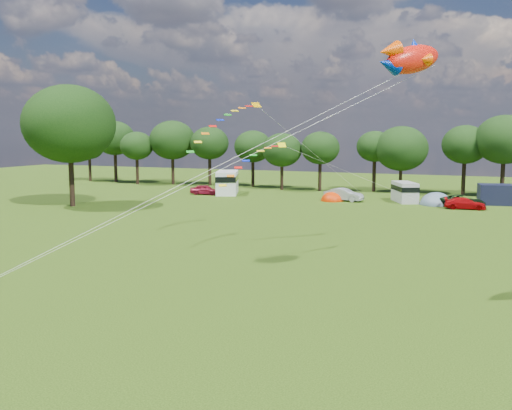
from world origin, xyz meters
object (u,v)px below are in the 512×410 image
at_px(big_tree, 69,124).
at_px(fish_kite, 408,59).
at_px(car_c, 465,203).
at_px(tent_orange, 333,201).
at_px(tent_greyblue, 436,204).
at_px(car_a, 205,190).
at_px(car_d, 462,201).
at_px(campervan_b, 227,182).
at_px(car_b, 344,195).
at_px(campervan_c, 405,191).

height_order(big_tree, fish_kite, big_tree).
relative_size(car_c, tent_orange, 1.33).
height_order(tent_greyblue, fish_kite, fish_kite).
relative_size(car_a, tent_greyblue, 0.96).
height_order(car_a, tent_orange, car_a).
bearing_deg(car_d, campervan_b, 104.36).
relative_size(car_c, campervan_b, 0.61).
distance_m(campervan_b, tent_greyblue, 26.67).
height_order(car_a, tent_greyblue, tent_greyblue).
height_order(car_a, car_c, car_a).
relative_size(big_tree, car_c, 3.24).
relative_size(car_b, tent_orange, 1.39).
height_order(car_a, campervan_b, campervan_b).
distance_m(car_d, tent_greyblue, 3.17).
xyz_separation_m(campervan_b, tent_greyblue, (26.59, -1.27, -1.60)).
bearing_deg(campervan_c, fish_kite, 163.25).
distance_m(car_c, tent_orange, 15.06).
relative_size(car_a, car_b, 0.92).
relative_size(car_b, car_d, 0.87).
relative_size(campervan_b, tent_greyblue, 1.63).
bearing_deg(car_a, car_b, -95.05).
bearing_deg(tent_greyblue, campervan_c, 161.43).
xyz_separation_m(car_c, campervan_c, (-6.83, 4.00, 0.64)).
relative_size(car_b, campervan_c, 0.83).
relative_size(car_b, fish_kite, 1.24).
height_order(car_d, campervan_c, campervan_c).
xyz_separation_m(tent_orange, fish_kite, (13.16, -37.88, 11.60)).
xyz_separation_m(car_c, fish_kite, (-1.76, -35.98, 11.01)).
relative_size(big_tree, campervan_b, 1.99).
relative_size(campervan_c, tent_greyblue, 1.26).
relative_size(car_b, tent_greyblue, 1.05).
height_order(big_tree, car_b, big_tree).
height_order(campervan_b, campervan_c, campervan_b).
bearing_deg(car_b, fish_kite, -155.79).
bearing_deg(tent_orange, tent_greyblue, 4.24).
relative_size(big_tree, campervan_c, 2.57).
bearing_deg(car_b, car_d, -86.01).
distance_m(car_a, car_b, 18.39).
bearing_deg(campervan_b, car_b, -117.25).
height_order(big_tree, tent_orange, big_tree).
xyz_separation_m(campervan_b, fish_kite, (27.98, -40.02, 10.00)).
bearing_deg(car_b, campervan_c, -68.03).
distance_m(big_tree, car_d, 43.66).
height_order(car_a, car_b, car_b).
relative_size(big_tree, car_b, 3.09).
bearing_deg(campervan_c, big_tree, 93.85).
height_order(car_c, tent_greyblue, tent_greyblue).
xyz_separation_m(car_b, campervan_c, (6.84, 1.85, 0.49)).
xyz_separation_m(campervan_c, fish_kite, (5.06, -39.98, 10.37)).
relative_size(car_a, car_c, 0.97).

